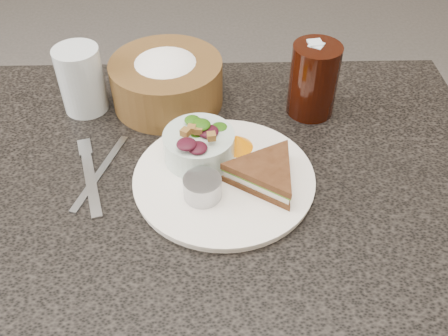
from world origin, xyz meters
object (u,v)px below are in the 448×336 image
Objects in this scene: sandwich at (266,174)px; bread_basket at (166,75)px; dining_table at (203,304)px; dinner_plate at (224,179)px; salad_bowl at (199,142)px; water_glass at (81,80)px; dressing_ramekin at (202,188)px; cola_glass at (314,77)px.

sandwich is 0.68× the size of bread_basket.
dinner_plate is (0.05, -0.01, 0.38)m from dining_table.
salad_bowl is at bearing 80.97° from dining_table.
salad_bowl is 0.56× the size of bread_basket.
salad_bowl reaches higher than sandwich.
bread_basket is 0.15m from water_glass.
sandwich is 0.29m from bread_basket.
dressing_ramekin is at bearing -86.19° from salad_bowl.
dining_table is at bearing -43.66° from water_glass.
cola_glass is (0.27, -0.04, 0.01)m from bread_basket.
cola_glass is (0.21, 0.18, 0.45)m from dining_table.
dining_table is 17.17× the size of dressing_ramekin.
water_glass reaches higher than salad_bowl.
dressing_ramekin is (0.01, -0.05, 0.40)m from dining_table.
dressing_ramekin is (-0.10, -0.03, -0.00)m from sandwich.
sandwich is at bearing -30.75° from salad_bowl.
sandwich is at bearing -116.55° from cola_glass.
dinner_plate is 2.47× the size of salad_bowl.
water_glass is (-0.21, 0.20, 0.44)m from dining_table.
salad_bowl reaches higher than dining_table.
cola_glass is (0.20, 0.23, 0.04)m from dressing_ramekin.
cola_glass is at bearing 48.95° from dressing_ramekin.
dinner_plate is at bearing -8.98° from dining_table.
dinner_plate is 0.07m from sandwich.
sandwich is (0.11, -0.02, 0.41)m from dining_table.
dressing_ramekin is 0.28× the size of bread_basket.
water_glass is (-0.25, 0.21, 0.06)m from dinner_plate.
bread_basket is 1.41× the size of cola_glass.
dinner_plate is 2.31× the size of water_glass.
sandwich is at bearing -13.73° from dinner_plate.
water_glass is at bearing 140.95° from dinner_plate.
dining_table is 8.68× the size of salad_bowl.
bread_basket is (-0.16, 0.24, 0.03)m from sandwich.
dressing_ramekin is 0.40× the size of cola_glass.
water_glass is (-0.42, 0.02, -0.01)m from cola_glass.
bread_basket reaches higher than sandwich.
dinner_plate is 0.07m from salad_bowl.
dressing_ramekin is 0.27m from bread_basket.
bread_basket reaches higher than salad_bowl.
salad_bowl is 0.79× the size of cola_glass.
sandwich is at bearing 15.07° from dressing_ramekin.
dining_table is 8.11× the size of water_glass.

